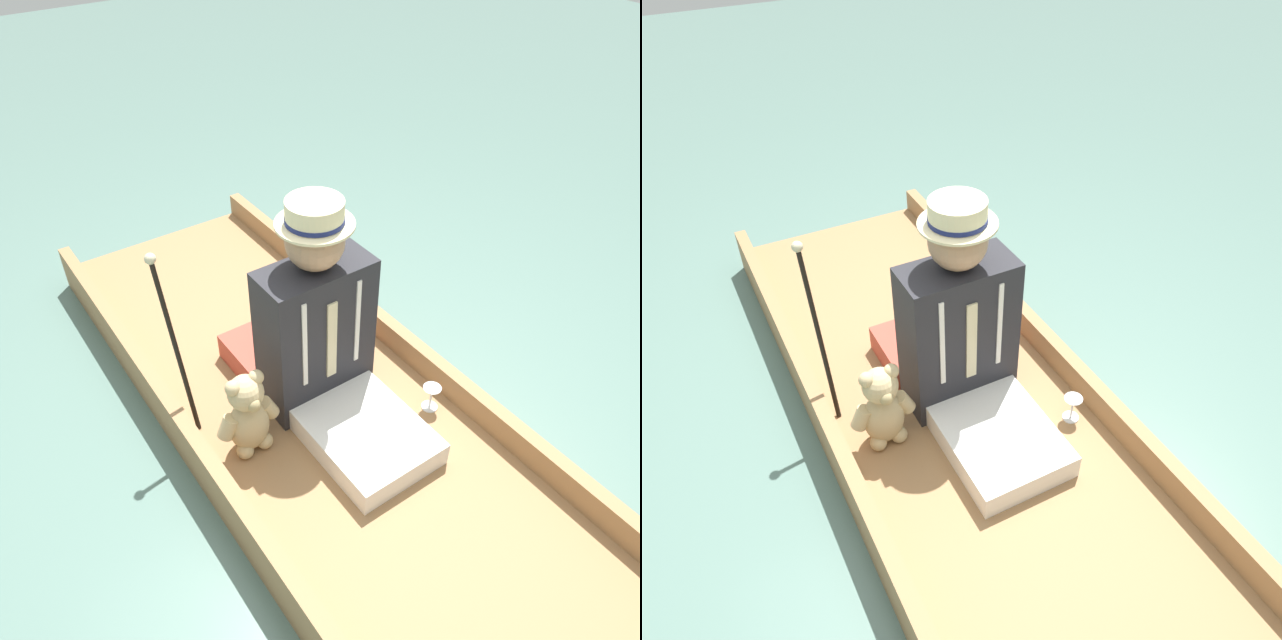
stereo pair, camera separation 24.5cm
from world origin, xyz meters
TOP-DOWN VIEW (x-y plane):
  - ground_plane at (0.00, 0.00)m, footprint 16.00×16.00m
  - punt_boat at (0.00, 0.00)m, footprint 1.13×3.24m
  - seat_cushion at (-0.05, -0.32)m, footprint 0.47×0.33m
  - seated_person at (-0.05, 0.05)m, footprint 0.46×0.76m
  - teddy_bear at (0.33, 0.06)m, footprint 0.27×0.16m
  - wine_glass at (-0.40, 0.32)m, footprint 0.08×0.08m
  - walking_cane at (0.46, -0.25)m, footprint 0.04×0.22m

SIDE VIEW (x-z plane):
  - ground_plane at x=0.00m, z-range 0.00..0.00m
  - punt_boat at x=0.00m, z-range -0.05..0.19m
  - seat_cushion at x=-0.05m, z-range 0.12..0.24m
  - wine_glass at x=-0.40m, z-range 0.15..0.26m
  - teddy_bear at x=0.33m, z-range 0.10..0.49m
  - seated_person at x=-0.05m, z-range 0.00..0.95m
  - walking_cane at x=0.46m, z-range 0.19..0.95m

